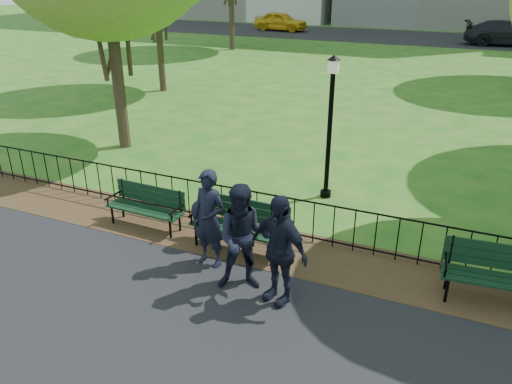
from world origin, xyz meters
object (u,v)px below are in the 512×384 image
at_px(park_bench_right_a, 505,270).
at_px(person_right, 279,249).
at_px(sedan_dark, 508,33).
at_px(lamppost, 330,123).
at_px(person_mid, 244,238).
at_px(person_left, 209,219).
at_px(taxi, 281,21).
at_px(park_bench_main, 223,216).
at_px(park_bench_left_a, 147,202).

distance_m(park_bench_right_a, person_right, 3.60).
height_order(park_bench_right_a, sedan_dark, sedan_dark).
height_order(lamppost, sedan_dark, lamppost).
bearing_deg(sedan_dark, person_mid, 165.38).
height_order(park_bench_right_a, person_mid, person_mid).
bearing_deg(person_left, taxi, 116.10).
distance_m(lamppost, sedan_dark, 29.27).
relative_size(park_bench_right_a, sedan_dark, 0.34).
bearing_deg(sedan_dark, park_bench_right_a, 172.15).
distance_m(person_right, sedan_dark, 33.36).
bearing_deg(park_bench_main, person_right, -35.23).
bearing_deg(taxi, person_left, -155.61).
relative_size(person_mid, person_right, 1.00).
height_order(lamppost, person_right, lamppost).
height_order(park_bench_right_a, lamppost, lamppost).
relative_size(park_bench_main, park_bench_right_a, 0.99).
xyz_separation_m(person_mid, person_right, (0.65, -0.10, 0.00)).
bearing_deg(lamppost, taxi, 112.93).
bearing_deg(lamppost, person_left, -106.47).
bearing_deg(taxi, park_bench_right_a, -148.22).
bearing_deg(person_left, person_right, -11.79).
relative_size(park_bench_main, person_mid, 1.02).
height_order(person_mid, person_right, person_right).
height_order(park_bench_left_a, person_mid, person_mid).
height_order(park_bench_main, park_bench_left_a, park_bench_main).
relative_size(park_bench_right_a, person_mid, 1.03).
height_order(person_left, sedan_dark, person_left).
distance_m(park_bench_right_a, taxi, 37.64).
distance_m(person_right, taxi, 37.56).
height_order(park_bench_left_a, sedan_dark, sedan_dark).
bearing_deg(sedan_dark, person_right, 166.51).
bearing_deg(park_bench_right_a, park_bench_main, 177.77).
xyz_separation_m(park_bench_left_a, sedan_dark, (7.29, 31.84, 0.28)).
relative_size(park_bench_right_a, lamppost, 0.58).
distance_m(park_bench_main, park_bench_right_a, 4.88).
bearing_deg(person_mid, sedan_dark, 59.48).
bearing_deg(person_right, park_bench_right_a, 42.61).
height_order(person_mid, sedan_dark, person_mid).
bearing_deg(person_mid, person_right, -31.62).
xyz_separation_m(park_bench_left_a, park_bench_right_a, (6.72, 0.09, 0.07)).
distance_m(park_bench_main, person_mid, 1.43).
distance_m(lamppost, taxi, 33.53).
height_order(person_left, person_mid, person_mid).
bearing_deg(park_bench_right_a, park_bench_left_a, 175.92).
relative_size(park_bench_right_a, person_right, 1.03).
bearing_deg(park_bench_right_a, person_right, -162.19).
bearing_deg(person_mid, person_left, 131.79).
height_order(lamppost, person_left, lamppost).
xyz_separation_m(park_bench_left_a, taxi, (-10.08, 33.77, 0.23)).
relative_size(person_mid, sedan_dark, 0.33).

